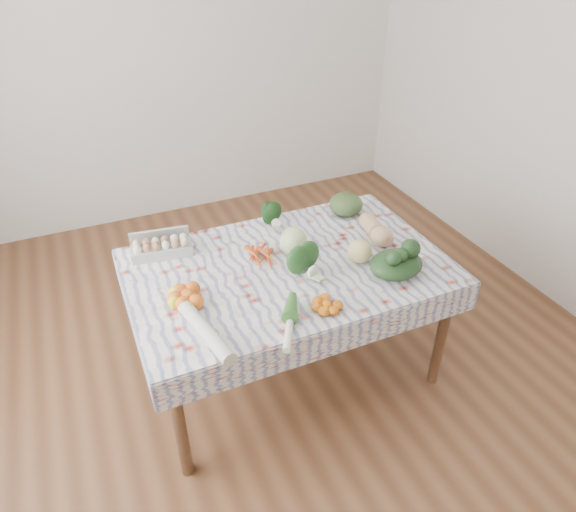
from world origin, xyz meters
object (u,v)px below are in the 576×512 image
at_px(grapefruit, 360,251).
at_px(butternut_squash, 376,229).
at_px(dining_table, 288,278).
at_px(cabbage, 293,240).
at_px(kabocha_squash, 346,204).
at_px(egg_carton, 161,248).

bearing_deg(grapefruit, butternut_squash, 38.52).
height_order(dining_table, cabbage, cabbage).
distance_m(kabocha_squash, grapefruit, 0.52).
relative_size(dining_table, kabocha_squash, 7.86).
bearing_deg(dining_table, grapefruit, -18.29).
height_order(egg_carton, grapefruit, grapefruit).
relative_size(dining_table, cabbage, 10.87).
height_order(egg_carton, kabocha_squash, kabocha_squash).
relative_size(egg_carton, grapefruit, 2.52).
xyz_separation_m(kabocha_squash, butternut_squash, (0.02, -0.32, -0.00)).
distance_m(egg_carton, grapefruit, 1.06).
height_order(dining_table, butternut_squash, butternut_squash).
relative_size(dining_table, butternut_squash, 5.81).
relative_size(egg_carton, cabbage, 2.19).
bearing_deg(grapefruit, cabbage, 141.49).
xyz_separation_m(kabocha_squash, grapefruit, (-0.19, -0.48, -0.00)).
bearing_deg(egg_carton, kabocha_squash, 7.41).
bearing_deg(kabocha_squash, dining_table, -146.50).
bearing_deg(dining_table, cabbage, 53.09).
distance_m(kabocha_squash, butternut_squash, 0.32).
xyz_separation_m(egg_carton, butternut_squash, (1.15, -0.32, 0.02)).
bearing_deg(kabocha_squash, cabbage, -151.22).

